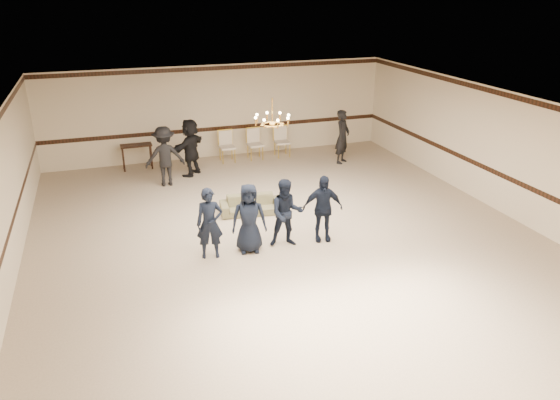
{
  "coord_description": "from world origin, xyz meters",
  "views": [
    {
      "loc": [
        -3.93,
        -11.17,
        5.73
      ],
      "look_at": [
        -0.31,
        -0.5,
        1.18
      ],
      "focal_mm": 34.49,
      "sensor_mm": 36.0,
      "label": 1
    }
  ],
  "objects_px": {
    "boy_b": "(249,218)",
    "banquet_chair_mid": "(255,144)",
    "boy_c": "(287,213)",
    "banquet_chair_right": "(282,142)",
    "boy_a": "(210,224)",
    "adult_right": "(343,137)",
    "adult_mid": "(191,147)",
    "boy_d": "(323,208)",
    "chandelier": "(272,111)",
    "settee": "(251,205)",
    "console_table": "(137,157)",
    "banquet_chair_left": "(227,147)",
    "adult_left": "(165,156)"
  },
  "relations": [
    {
      "from": "chandelier",
      "to": "boy_a",
      "type": "relative_size",
      "value": 0.58
    },
    {
      "from": "boy_b",
      "to": "adult_right",
      "type": "distance_m",
      "value": 7.16
    },
    {
      "from": "chandelier",
      "to": "console_table",
      "type": "relative_size",
      "value": 0.94
    },
    {
      "from": "chandelier",
      "to": "banquet_chair_left",
      "type": "xyz_separation_m",
      "value": [
        0.05,
        5.22,
        -2.35
      ]
    },
    {
      "from": "banquet_chair_mid",
      "to": "banquet_chair_right",
      "type": "relative_size",
      "value": 1.0
    },
    {
      "from": "boy_a",
      "to": "banquet_chair_right",
      "type": "relative_size",
      "value": 1.54
    },
    {
      "from": "settee",
      "to": "console_table",
      "type": "bearing_deg",
      "value": 124.73
    },
    {
      "from": "chandelier",
      "to": "boy_a",
      "type": "bearing_deg",
      "value": -143.15
    },
    {
      "from": "chandelier",
      "to": "boy_c",
      "type": "distance_m",
      "value": 2.52
    },
    {
      "from": "banquet_chair_mid",
      "to": "banquet_chair_right",
      "type": "distance_m",
      "value": 1.0
    },
    {
      "from": "boy_a",
      "to": "boy_b",
      "type": "relative_size",
      "value": 1.0
    },
    {
      "from": "boy_a",
      "to": "adult_right",
      "type": "bearing_deg",
      "value": 52.59
    },
    {
      "from": "boy_a",
      "to": "adult_mid",
      "type": "relative_size",
      "value": 0.89
    },
    {
      "from": "console_table",
      "to": "adult_right",
      "type": "bearing_deg",
      "value": -13.68
    },
    {
      "from": "boy_d",
      "to": "banquet_chair_left",
      "type": "xyz_separation_m",
      "value": [
        -0.71,
        6.67,
        -0.28
      ]
    },
    {
      "from": "boy_d",
      "to": "console_table",
      "type": "xyz_separation_m",
      "value": [
        -3.71,
        6.87,
        -0.39
      ]
    },
    {
      "from": "settee",
      "to": "adult_mid",
      "type": "bearing_deg",
      "value": 111.31
    },
    {
      "from": "banquet_chair_left",
      "to": "console_table",
      "type": "xyz_separation_m",
      "value": [
        -3.0,
        0.2,
        -0.11
      ]
    },
    {
      "from": "boy_b",
      "to": "adult_mid",
      "type": "bearing_deg",
      "value": 102.85
    },
    {
      "from": "boy_b",
      "to": "banquet_chair_mid",
      "type": "xyz_separation_m",
      "value": [
        2.09,
        6.67,
        -0.28
      ]
    },
    {
      "from": "adult_mid",
      "to": "chandelier",
      "type": "bearing_deg",
      "value": 60.12
    },
    {
      "from": "boy_a",
      "to": "banquet_chair_left",
      "type": "height_order",
      "value": "boy_a"
    },
    {
      "from": "boy_b",
      "to": "banquet_chair_mid",
      "type": "bearing_deg",
      "value": 82.32
    },
    {
      "from": "boy_a",
      "to": "settee",
      "type": "xyz_separation_m",
      "value": [
        1.54,
        2.08,
        -0.57
      ]
    },
    {
      "from": "banquet_chair_left",
      "to": "adult_mid",
      "type": "bearing_deg",
      "value": -148.83
    },
    {
      "from": "chandelier",
      "to": "banquet_chair_mid",
      "type": "bearing_deg",
      "value": 78.6
    },
    {
      "from": "boy_d",
      "to": "boy_c",
      "type": "bearing_deg",
      "value": -168.13
    },
    {
      "from": "adult_left",
      "to": "banquet_chair_mid",
      "type": "xyz_separation_m",
      "value": [
        3.3,
        1.64,
        -0.38
      ]
    },
    {
      "from": "boy_d",
      "to": "chandelier",
      "type": "bearing_deg",
      "value": 129.7
    },
    {
      "from": "boy_c",
      "to": "banquet_chair_right",
      "type": "distance_m",
      "value": 7.02
    },
    {
      "from": "boy_c",
      "to": "banquet_chair_right",
      "type": "bearing_deg",
      "value": 83.68
    },
    {
      "from": "boy_d",
      "to": "adult_mid",
      "type": "bearing_deg",
      "value": 122.13
    },
    {
      "from": "chandelier",
      "to": "settee",
      "type": "height_order",
      "value": "chandelier"
    },
    {
      "from": "adult_left",
      "to": "adult_mid",
      "type": "bearing_deg",
      "value": -141.43
    },
    {
      "from": "chandelier",
      "to": "boy_d",
      "type": "distance_m",
      "value": 2.63
    },
    {
      "from": "boy_c",
      "to": "adult_right",
      "type": "bearing_deg",
      "value": 65.74
    },
    {
      "from": "boy_c",
      "to": "chandelier",
      "type": "bearing_deg",
      "value": 96.54
    },
    {
      "from": "adult_right",
      "to": "banquet_chair_mid",
      "type": "xyz_separation_m",
      "value": [
        -2.7,
        1.34,
        -0.38
      ]
    },
    {
      "from": "chandelier",
      "to": "banquet_chair_left",
      "type": "distance_m",
      "value": 5.72
    },
    {
      "from": "adult_mid",
      "to": "boy_a",
      "type": "bearing_deg",
      "value": 36.78
    },
    {
      "from": "settee",
      "to": "adult_right",
      "type": "xyz_separation_m",
      "value": [
        4.15,
        3.25,
        0.67
      ]
    },
    {
      "from": "boy_d",
      "to": "settee",
      "type": "distance_m",
      "value": 2.45
    },
    {
      "from": "boy_d",
      "to": "settee",
      "type": "bearing_deg",
      "value": 131.09
    },
    {
      "from": "chandelier",
      "to": "banquet_chair_left",
      "type": "bearing_deg",
      "value": 89.42
    },
    {
      "from": "banquet_chair_mid",
      "to": "boy_b",
      "type": "bearing_deg",
      "value": -111.02
    },
    {
      "from": "boy_c",
      "to": "settee",
      "type": "bearing_deg",
      "value": 109.08
    },
    {
      "from": "banquet_chair_mid",
      "to": "console_table",
      "type": "bearing_deg",
      "value": 173.5
    },
    {
      "from": "chandelier",
      "to": "console_table",
      "type": "height_order",
      "value": "chandelier"
    },
    {
      "from": "adult_right",
      "to": "console_table",
      "type": "bearing_deg",
      "value": 124.62
    },
    {
      "from": "boy_a",
      "to": "chandelier",
      "type": "bearing_deg",
      "value": 46.3
    }
  ]
}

